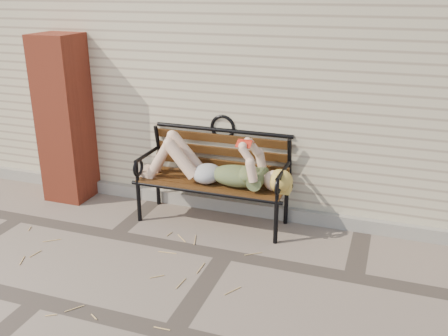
% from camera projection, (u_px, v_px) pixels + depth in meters
% --- Properties ---
extents(ground, '(80.00, 80.00, 0.00)m').
position_uv_depth(ground, '(225.00, 255.00, 4.95)').
color(ground, '#76655B').
rests_on(ground, ground).
extents(house_wall, '(8.00, 4.00, 3.00)m').
position_uv_depth(house_wall, '(294.00, 60.00, 7.08)').
color(house_wall, beige).
rests_on(house_wall, ground).
extents(foundation_strip, '(8.00, 0.10, 0.15)m').
position_uv_depth(foundation_strip, '(253.00, 209.00, 5.79)').
color(foundation_strip, gray).
rests_on(foundation_strip, ground).
extents(brick_pillar, '(0.50, 0.50, 2.00)m').
position_uv_depth(brick_pillar, '(65.00, 119.00, 5.98)').
color(brick_pillar, '#AB3E26').
rests_on(brick_pillar, ground).
extents(garden_bench, '(1.79, 0.71, 1.16)m').
position_uv_depth(garden_bench, '(215.00, 165.00, 5.51)').
color(garden_bench, black).
rests_on(garden_bench, ground).
extents(reading_woman, '(1.69, 0.38, 0.53)m').
position_uv_depth(reading_woman, '(212.00, 166.00, 5.36)').
color(reading_woman, '#0A2F47').
rests_on(reading_woman, ground).
extents(straw_scatter, '(2.93, 1.65, 0.01)m').
position_uv_depth(straw_scatter, '(141.00, 268.00, 4.71)').
color(straw_scatter, '#DEB26C').
rests_on(straw_scatter, ground).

